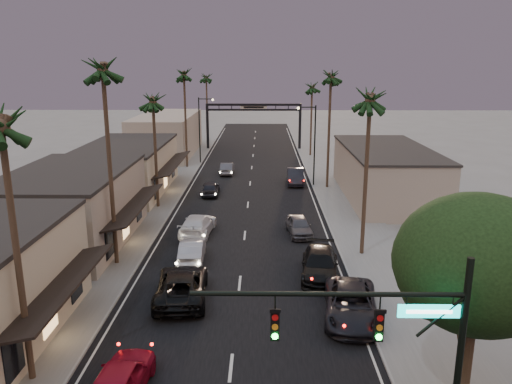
{
  "coord_description": "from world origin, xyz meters",
  "views": [
    {
      "loc": [
        1.39,
        -9.9,
        13.37
      ],
      "look_at": [
        0.85,
        32.33,
        2.5
      ],
      "focal_mm": 35.0,
      "sensor_mm": 36.0,
      "label": 1
    }
  ],
  "objects_px": {
    "palm_lc": "(153,97)",
    "curbside_near": "(351,304)",
    "corner_tree": "(479,269)",
    "oncoming_red": "(120,380)",
    "palm_rb": "(331,73)",
    "oncoming_silver": "(192,250)",
    "palm_rc": "(312,85)",
    "curbside_black": "(320,264)",
    "palm_lb": "(102,64)",
    "arch": "(254,115)",
    "oncoming_pickup": "(182,285)",
    "streetlight_right": "(312,139)",
    "palm_ld": "(184,72)",
    "palm_ra": "(370,94)",
    "streetlight_left": "(201,125)",
    "palm_far": "(206,75)",
    "traffic_signal": "(400,339)"
  },
  "relations": [
    {
      "from": "palm_rc",
      "to": "oncoming_pickup",
      "type": "relative_size",
      "value": 1.96
    },
    {
      "from": "palm_lc",
      "to": "curbside_near",
      "type": "bearing_deg",
      "value": -55.28
    },
    {
      "from": "traffic_signal",
      "to": "curbside_near",
      "type": "xyz_separation_m",
      "value": [
        0.51,
        10.64,
        -4.24
      ]
    },
    {
      "from": "arch",
      "to": "oncoming_silver",
      "type": "bearing_deg",
      "value": -94.21
    },
    {
      "from": "arch",
      "to": "streetlight_right",
      "type": "xyz_separation_m",
      "value": [
        6.92,
        -25.0,
        -0.2
      ]
    },
    {
      "from": "palm_rc",
      "to": "traffic_signal",
      "type": "bearing_deg",
      "value": -92.78
    },
    {
      "from": "streetlight_right",
      "to": "oncoming_silver",
      "type": "xyz_separation_m",
      "value": [
        -10.4,
        -22.25,
        -4.57
      ]
    },
    {
      "from": "corner_tree",
      "to": "oncoming_red",
      "type": "relative_size",
      "value": 1.8
    },
    {
      "from": "streetlight_left",
      "to": "palm_ra",
      "type": "height_order",
      "value": "palm_ra"
    },
    {
      "from": "palm_far",
      "to": "oncoming_red",
      "type": "xyz_separation_m",
      "value": [
        3.9,
        -70.14,
        -10.61
      ]
    },
    {
      "from": "arch",
      "to": "corner_tree",
      "type": "bearing_deg",
      "value": -81.38
    },
    {
      "from": "traffic_signal",
      "to": "curbside_black",
      "type": "height_order",
      "value": "traffic_signal"
    },
    {
      "from": "palm_lb",
      "to": "palm_rb",
      "type": "distance_m",
      "value": 27.94
    },
    {
      "from": "palm_ld",
      "to": "palm_rb",
      "type": "relative_size",
      "value": 1.0
    },
    {
      "from": "palm_lb",
      "to": "oncoming_red",
      "type": "distance_m",
      "value": 19.37
    },
    {
      "from": "palm_ra",
      "to": "palm_rc",
      "type": "xyz_separation_m",
      "value": [
        0.0,
        40.0,
        -0.97
      ]
    },
    {
      "from": "palm_lb",
      "to": "oncoming_red",
      "type": "bearing_deg",
      "value": -73.45
    },
    {
      "from": "palm_rc",
      "to": "curbside_black",
      "type": "relative_size",
      "value": 2.15
    },
    {
      "from": "traffic_signal",
      "to": "oncoming_pickup",
      "type": "height_order",
      "value": "traffic_signal"
    },
    {
      "from": "palm_ld",
      "to": "curbside_near",
      "type": "height_order",
      "value": "palm_ld"
    },
    {
      "from": "palm_lb",
      "to": "oncoming_pickup",
      "type": "bearing_deg",
      "value": -44.17
    },
    {
      "from": "corner_tree",
      "to": "palm_ra",
      "type": "xyz_separation_m",
      "value": [
        -0.88,
        16.55,
        5.46
      ]
    },
    {
      "from": "streetlight_left",
      "to": "curbside_near",
      "type": "bearing_deg",
      "value": -73.16
    },
    {
      "from": "curbside_near",
      "to": "palm_rc",
      "type": "bearing_deg",
      "value": 94.55
    },
    {
      "from": "curbside_black",
      "to": "oncoming_silver",
      "type": "bearing_deg",
      "value": 169.49
    },
    {
      "from": "palm_lb",
      "to": "oncoming_pickup",
      "type": "distance_m",
      "value": 14.54
    },
    {
      "from": "corner_tree",
      "to": "curbside_black",
      "type": "height_order",
      "value": "corner_tree"
    },
    {
      "from": "palm_rb",
      "to": "palm_far",
      "type": "relative_size",
      "value": 1.08
    },
    {
      "from": "streetlight_left",
      "to": "palm_lc",
      "type": "relative_size",
      "value": 0.74
    },
    {
      "from": "palm_ra",
      "to": "palm_far",
      "type": "height_order",
      "value": "same"
    },
    {
      "from": "corner_tree",
      "to": "streetlight_right",
      "type": "height_order",
      "value": "streetlight_right"
    },
    {
      "from": "palm_lc",
      "to": "curbside_near",
      "type": "distance_m",
      "value": 27.71
    },
    {
      "from": "traffic_signal",
      "to": "streetlight_right",
      "type": "bearing_deg",
      "value": 88.28
    },
    {
      "from": "palm_rb",
      "to": "palm_ld",
      "type": "bearing_deg",
      "value": 147.4
    },
    {
      "from": "palm_rc",
      "to": "oncoming_silver",
      "type": "distance_m",
      "value": 44.06
    },
    {
      "from": "palm_far",
      "to": "palm_ld",
      "type": "bearing_deg",
      "value": -90.75
    },
    {
      "from": "traffic_signal",
      "to": "oncoming_pickup",
      "type": "xyz_separation_m",
      "value": [
        -8.98,
        12.85,
        -4.22
      ]
    },
    {
      "from": "traffic_signal",
      "to": "palm_lb",
      "type": "xyz_separation_m",
      "value": [
        -14.29,
        18.0,
        8.3
      ]
    },
    {
      "from": "corner_tree",
      "to": "palm_rb",
      "type": "height_order",
      "value": "palm_rb"
    },
    {
      "from": "palm_ld",
      "to": "arch",
      "type": "bearing_deg",
      "value": 60.17
    },
    {
      "from": "oncoming_red",
      "to": "curbside_black",
      "type": "bearing_deg",
      "value": -124.54
    },
    {
      "from": "palm_lc",
      "to": "palm_ld",
      "type": "xyz_separation_m",
      "value": [
        0.0,
        19.0,
        1.95
      ]
    },
    {
      "from": "palm_ld",
      "to": "oncoming_silver",
      "type": "height_order",
      "value": "palm_ld"
    },
    {
      "from": "palm_ra",
      "to": "palm_rc",
      "type": "bearing_deg",
      "value": 90.0
    },
    {
      "from": "corner_tree",
      "to": "palm_rc",
      "type": "bearing_deg",
      "value": 90.89
    },
    {
      "from": "palm_rb",
      "to": "oncoming_silver",
      "type": "height_order",
      "value": "palm_rb"
    },
    {
      "from": "traffic_signal",
      "to": "palm_rb",
      "type": "height_order",
      "value": "palm_rb"
    },
    {
      "from": "corner_tree",
      "to": "palm_rc",
      "type": "xyz_separation_m",
      "value": [
        -0.88,
        56.55,
        4.49
      ]
    },
    {
      "from": "palm_rb",
      "to": "oncoming_pickup",
      "type": "bearing_deg",
      "value": -113.66
    },
    {
      "from": "traffic_signal",
      "to": "oncoming_red",
      "type": "distance_m",
      "value": 11.61
    }
  ]
}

